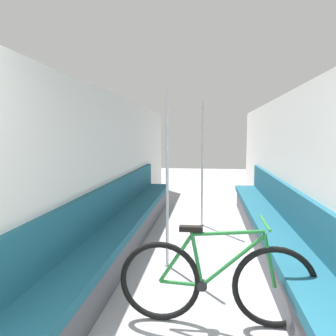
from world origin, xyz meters
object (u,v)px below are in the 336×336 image
bench_seat_row_right (273,231)px  grab_pole_far (202,166)px  grab_pole_near (167,180)px  bench_seat_row_left (125,226)px  bicycle (216,282)px

bench_seat_row_right → grab_pole_far: grab_pole_far is taller
grab_pole_near → grab_pole_far: same height
bench_seat_row_left → bicycle: bearing=-55.3°
bench_seat_row_right → bicycle: bearing=-114.2°
bench_seat_row_left → grab_pole_near: grab_pole_near is taller
bench_seat_row_left → grab_pole_far: 1.85m
bench_seat_row_left → grab_pole_far: size_ratio=2.72×
bench_seat_row_left → bicycle: 2.24m
bicycle → grab_pole_near: size_ratio=0.76×
bicycle → grab_pole_far: (-0.18, 3.11, 0.71)m
bench_seat_row_left → bicycle: (1.28, -1.84, 0.07)m
grab_pole_near → grab_pole_far: 1.94m
bench_seat_row_right → bicycle: (-0.83, -1.84, 0.07)m
bench_seat_row_left → grab_pole_far: bearing=49.2°
bicycle → grab_pole_near: 1.51m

